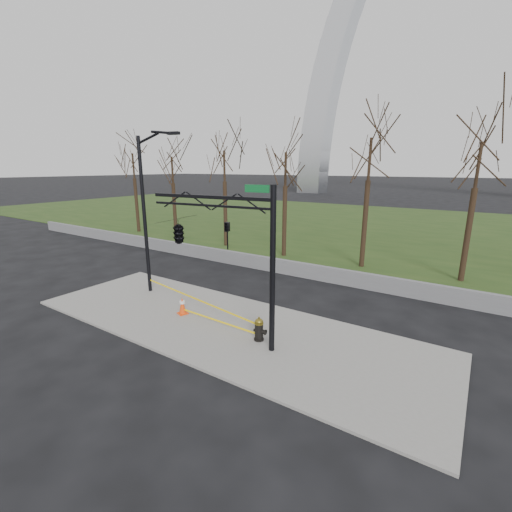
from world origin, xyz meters
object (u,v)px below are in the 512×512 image
Objects in this scene: traffic_cone at (182,306)px; traffic_signal_mast at (195,233)px; fire_hydrant at (259,330)px; street_light at (147,205)px.

traffic_signal_mast reaches higher than traffic_cone.
street_light is at bearing 168.00° from fire_hydrant.
traffic_cone is 0.10× the size of street_light.
traffic_signal_mast is at bearing -165.19° from fire_hydrant.
street_light is 1.37× the size of traffic_signal_mast.
traffic_cone is (-4.23, 0.16, -0.04)m from fire_hydrant.
traffic_signal_mast reaches higher than fire_hydrant.
traffic_signal_mast is at bearing -26.13° from traffic_cone.
traffic_signal_mast is (1.78, -0.87, 3.65)m from traffic_cone.
traffic_cone is at bearing 147.70° from traffic_signal_mast.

